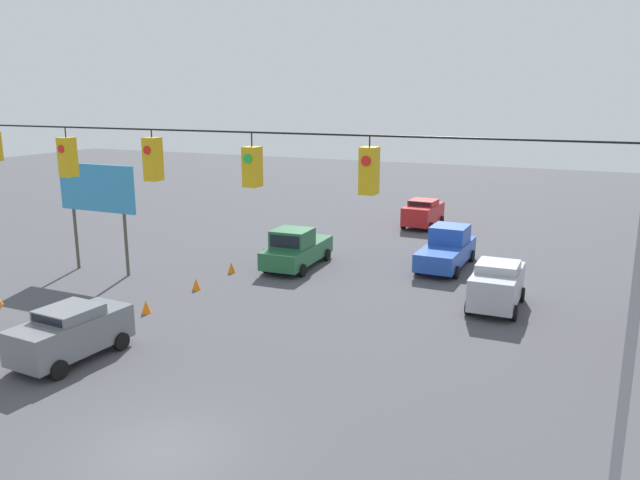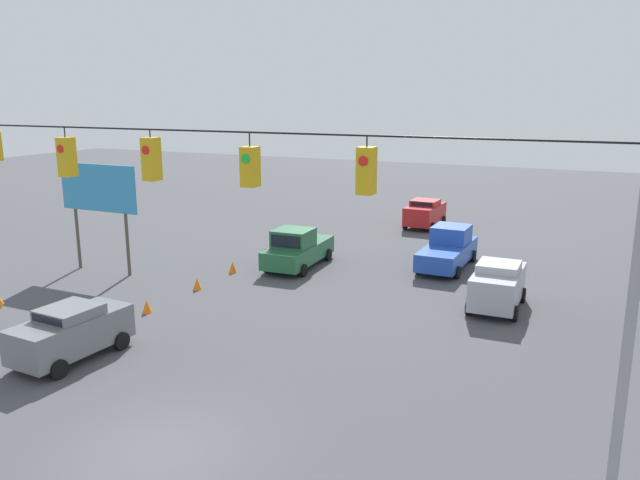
# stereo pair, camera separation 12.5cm
# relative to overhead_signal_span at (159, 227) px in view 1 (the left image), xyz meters

# --- Properties ---
(ground_plane) EXTENTS (140.00, 140.00, 0.00)m
(ground_plane) POSITION_rel_overhead_signal_span_xyz_m (0.05, 0.37, -5.78)
(ground_plane) COLOR #47474C
(overhead_signal_span) EXTENTS (20.73, 0.38, 8.99)m
(overhead_signal_span) POSITION_rel_overhead_signal_span_xyz_m (0.00, 0.00, 0.00)
(overhead_signal_span) COLOR #939399
(overhead_signal_span) RESTS_ON ground_plane
(pickup_truck_green_withflow_far) EXTENTS (2.40, 5.24, 2.12)m
(pickup_truck_green_withflow_far) POSITION_rel_overhead_signal_span_xyz_m (4.80, -16.71, -4.80)
(pickup_truck_green_withflow_far) COLOR #236038
(pickup_truck_green_withflow_far) RESTS_ON ground_plane
(sedan_red_withflow_deep) EXTENTS (2.22, 3.95, 1.90)m
(sedan_red_withflow_deep) POSITION_rel_overhead_signal_span_xyz_m (1.51, -29.44, -4.79)
(sedan_red_withflow_deep) COLOR red
(sedan_red_withflow_deep) RESTS_ON ground_plane
(sedan_silver_oncoming_far) EXTENTS (2.07, 3.99, 2.00)m
(sedan_silver_oncoming_far) POSITION_rel_overhead_signal_span_xyz_m (-5.83, -14.46, -4.74)
(sedan_silver_oncoming_far) COLOR #A8AAB2
(sedan_silver_oncoming_far) RESTS_ON ground_plane
(sedan_grey_parked_shoulder) EXTENTS (2.21, 4.20, 1.85)m
(sedan_grey_parked_shoulder) POSITION_rel_overhead_signal_span_xyz_m (6.49, -3.03, -4.81)
(sedan_grey_parked_shoulder) COLOR slate
(sedan_grey_parked_shoulder) RESTS_ON ground_plane
(pickup_truck_blue_oncoming_deep) EXTENTS (2.26, 5.51, 2.12)m
(pickup_truck_blue_oncoming_deep) POSITION_rel_overhead_signal_span_xyz_m (-2.37, -20.04, -4.80)
(pickup_truck_blue_oncoming_deep) COLOR #234CB2
(pickup_truck_blue_oncoming_deep) RESTS_ON ground_plane
(traffic_cone_nearest) EXTENTS (0.40, 0.40, 0.55)m
(traffic_cone_nearest) POSITION_rel_overhead_signal_span_xyz_m (7.24, -4.60, -5.50)
(traffic_cone_nearest) COLOR orange
(traffic_cone_nearest) RESTS_ON ground_plane
(traffic_cone_second) EXTENTS (0.40, 0.40, 0.55)m
(traffic_cone_second) POSITION_rel_overhead_signal_span_xyz_m (7.26, -7.73, -5.50)
(traffic_cone_second) COLOR orange
(traffic_cone_second) RESTS_ON ground_plane
(traffic_cone_third) EXTENTS (0.40, 0.40, 0.55)m
(traffic_cone_third) POSITION_rel_overhead_signal_span_xyz_m (7.25, -11.23, -5.50)
(traffic_cone_third) COLOR orange
(traffic_cone_third) RESTS_ON ground_plane
(traffic_cone_fourth) EXTENTS (0.40, 0.40, 0.55)m
(traffic_cone_fourth) POSITION_rel_overhead_signal_span_xyz_m (7.32, -14.35, -5.50)
(traffic_cone_fourth) COLOR orange
(traffic_cone_fourth) RESTS_ON ground_plane
(traffic_cone_fifth) EXTENTS (0.40, 0.40, 0.55)m
(traffic_cone_fifth) POSITION_rel_overhead_signal_span_xyz_m (7.31, -17.68, -5.50)
(traffic_cone_fifth) COLOR orange
(traffic_cone_fifth) RESTS_ON ground_plane
(roadside_billboard) EXTENTS (4.72, 0.16, 5.51)m
(roadside_billboard) POSITION_rel_overhead_signal_span_xyz_m (13.40, -11.76, -1.74)
(roadside_billboard) COLOR #4C473D
(roadside_billboard) RESTS_ON ground_plane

